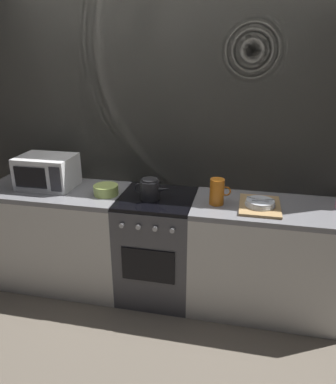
{
  "coord_description": "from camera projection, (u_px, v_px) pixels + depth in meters",
  "views": [
    {
      "loc": [
        0.66,
        -2.61,
        1.99
      ],
      "look_at": [
        0.09,
        0.0,
        0.95
      ],
      "focal_mm": 34.06,
      "sensor_mm": 36.0,
      "label": 1
    }
  ],
  "objects": [
    {
      "name": "ground_plane",
      "position": [
        158.0,
        291.0,
        3.23
      ],
      "size": [
        8.0,
        8.0,
        0.0
      ],
      "primitive_type": "plane",
      "color": "#6B6054"
    },
    {
      "name": "back_wall",
      "position": [
        166.0,
        150.0,
        3.09
      ],
      "size": [
        3.6,
        0.05,
        2.4
      ],
      "color": "#B2AD9E",
      "rests_on": "ground_plane"
    },
    {
      "name": "counter_left",
      "position": [
        60.0,
        236.0,
        3.25
      ],
      "size": [
        1.2,
        0.6,
        0.9
      ],
      "color": "silver",
      "rests_on": "ground_plane"
    },
    {
      "name": "stove_unit",
      "position": [
        157.0,
        246.0,
        3.07
      ],
      "size": [
        0.6,
        0.63,
        0.9
      ],
      "color": "#4C4C51",
      "rests_on": "ground_plane"
    },
    {
      "name": "counter_right",
      "position": [
        267.0,
        258.0,
        2.89
      ],
      "size": [
        1.2,
        0.6,
        0.9
      ],
      "color": "silver",
      "rests_on": "ground_plane"
    },
    {
      "name": "microwave",
      "position": [
        47.0,
        172.0,
        3.08
      ],
      "size": [
        0.46,
        0.35,
        0.27
      ],
      "color": "white",
      "rests_on": "counter_left"
    },
    {
      "name": "kettle",
      "position": [
        150.0,
        189.0,
        2.84
      ],
      "size": [
        0.28,
        0.15,
        0.17
      ],
      "color": "#262628",
      "rests_on": "stove_unit"
    },
    {
      "name": "mixing_bowl",
      "position": [
        106.0,
        190.0,
        2.94
      ],
      "size": [
        0.2,
        0.2,
        0.08
      ],
      "primitive_type": "cylinder",
      "color": "#B7D166",
      "rests_on": "counter_left"
    },
    {
      "name": "pitcher",
      "position": [
        217.0,
        192.0,
        2.74
      ],
      "size": [
        0.16,
        0.11,
        0.2
      ],
      "color": "orange",
      "rests_on": "counter_right"
    },
    {
      "name": "dish_pile",
      "position": [
        260.0,
        204.0,
        2.71
      ],
      "size": [
        0.3,
        0.4,
        0.07
      ],
      "color": "tan",
      "rests_on": "counter_right"
    }
  ]
}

